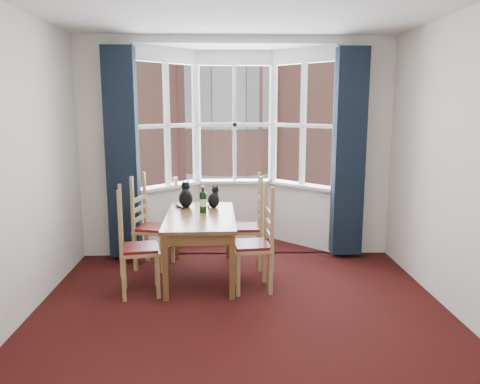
{
  "coord_description": "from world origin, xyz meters",
  "views": [
    {
      "loc": [
        -0.16,
        -3.77,
        1.94
      ],
      "look_at": [
        0.01,
        1.05,
        1.05
      ],
      "focal_mm": 35.0,
      "sensor_mm": 36.0,
      "label": 1
    }
  ],
  "objects_px": {
    "chair_left_far": "(147,229)",
    "cat_right": "(214,199)",
    "chair_right_far": "(253,229)",
    "dining_table": "(200,222)",
    "chair_left_near": "(131,250)",
    "wine_bottle": "(203,201)",
    "cat_left": "(186,197)",
    "candle_tall": "(176,181)",
    "chair_right_near": "(260,246)"
  },
  "relations": [
    {
      "from": "chair_left_far",
      "to": "cat_right",
      "type": "xyz_separation_m",
      "value": [
        0.82,
        0.05,
        0.35
      ]
    },
    {
      "from": "chair_right_far",
      "to": "cat_right",
      "type": "bearing_deg",
      "value": 168.0
    },
    {
      "from": "dining_table",
      "to": "chair_left_far",
      "type": "bearing_deg",
      "value": 151.39
    },
    {
      "from": "dining_table",
      "to": "chair_left_near",
      "type": "xyz_separation_m",
      "value": [
        -0.7,
        -0.49,
        -0.17
      ]
    },
    {
      "from": "dining_table",
      "to": "wine_bottle",
      "type": "distance_m",
      "value": 0.26
    },
    {
      "from": "cat_left",
      "to": "chair_right_far",
      "type": "bearing_deg",
      "value": -9.17
    },
    {
      "from": "chair_right_far",
      "to": "cat_right",
      "type": "height_order",
      "value": "cat_right"
    },
    {
      "from": "candle_tall",
      "to": "dining_table",
      "type": "bearing_deg",
      "value": -71.96
    },
    {
      "from": "chair_right_far",
      "to": "candle_tall",
      "type": "height_order",
      "value": "candle_tall"
    },
    {
      "from": "chair_left_near",
      "to": "cat_right",
      "type": "height_order",
      "value": "cat_right"
    },
    {
      "from": "chair_right_far",
      "to": "chair_left_far",
      "type": "bearing_deg",
      "value": 177.85
    },
    {
      "from": "chair_left_near",
      "to": "wine_bottle",
      "type": "bearing_deg",
      "value": 41.02
    },
    {
      "from": "chair_left_near",
      "to": "chair_right_far",
      "type": "height_order",
      "value": "same"
    },
    {
      "from": "chair_left_near",
      "to": "candle_tall",
      "type": "xyz_separation_m",
      "value": [
        0.3,
        1.7,
        0.45
      ]
    },
    {
      "from": "chair_left_far",
      "to": "candle_tall",
      "type": "relative_size",
      "value": 8.55
    },
    {
      "from": "candle_tall",
      "to": "cat_right",
      "type": "bearing_deg",
      "value": -55.74
    },
    {
      "from": "chair_left_far",
      "to": "chair_left_near",
      "type": "bearing_deg",
      "value": -91.73
    },
    {
      "from": "dining_table",
      "to": "chair_left_near",
      "type": "bearing_deg",
      "value": -144.69
    },
    {
      "from": "chair_left_near",
      "to": "wine_bottle",
      "type": "height_order",
      "value": "wine_bottle"
    },
    {
      "from": "dining_table",
      "to": "cat_left",
      "type": "xyz_separation_m",
      "value": [
        -0.2,
        0.45,
        0.21
      ]
    },
    {
      "from": "chair_left_near",
      "to": "cat_left",
      "type": "distance_m",
      "value": 1.13
    },
    {
      "from": "chair_left_near",
      "to": "cat_left",
      "type": "height_order",
      "value": "cat_left"
    },
    {
      "from": "chair_right_far",
      "to": "cat_right",
      "type": "relative_size",
      "value": 3.42
    },
    {
      "from": "chair_left_near",
      "to": "cat_right",
      "type": "distance_m",
      "value": 1.29
    },
    {
      "from": "chair_right_far",
      "to": "cat_left",
      "type": "bearing_deg",
      "value": 170.83
    },
    {
      "from": "cat_right",
      "to": "candle_tall",
      "type": "relative_size",
      "value": 2.5
    },
    {
      "from": "dining_table",
      "to": "candle_tall",
      "type": "height_order",
      "value": "candle_tall"
    },
    {
      "from": "chair_right_far",
      "to": "candle_tall",
      "type": "xyz_separation_m",
      "value": [
        -1.01,
        0.89,
        0.45
      ]
    },
    {
      "from": "chair_right_near",
      "to": "cat_left",
      "type": "relative_size",
      "value": 2.81
    },
    {
      "from": "chair_left_near",
      "to": "cat_left",
      "type": "bearing_deg",
      "value": 61.98
    },
    {
      "from": "chair_left_far",
      "to": "chair_right_near",
      "type": "height_order",
      "value": "same"
    },
    {
      "from": "wine_bottle",
      "to": "candle_tall",
      "type": "xyz_separation_m",
      "value": [
        -0.42,
        1.07,
        0.06
      ]
    },
    {
      "from": "dining_table",
      "to": "chair_right_far",
      "type": "bearing_deg",
      "value": 27.32
    },
    {
      "from": "dining_table",
      "to": "chair_right_far",
      "type": "relative_size",
      "value": 1.58
    },
    {
      "from": "cat_right",
      "to": "candle_tall",
      "type": "bearing_deg",
      "value": 124.26
    },
    {
      "from": "dining_table",
      "to": "candle_tall",
      "type": "distance_m",
      "value": 1.3
    },
    {
      "from": "cat_left",
      "to": "candle_tall",
      "type": "xyz_separation_m",
      "value": [
        -0.2,
        0.76,
        0.08
      ]
    },
    {
      "from": "dining_table",
      "to": "cat_right",
      "type": "height_order",
      "value": "cat_right"
    },
    {
      "from": "chair_right_far",
      "to": "dining_table",
      "type": "bearing_deg",
      "value": -152.68
    },
    {
      "from": "dining_table",
      "to": "candle_tall",
      "type": "xyz_separation_m",
      "value": [
        -0.39,
        1.21,
        0.29
      ]
    },
    {
      "from": "cat_left",
      "to": "candle_tall",
      "type": "bearing_deg",
      "value": 104.6
    },
    {
      "from": "cat_left",
      "to": "chair_left_near",
      "type": "bearing_deg",
      "value": -118.02
    },
    {
      "from": "chair_right_far",
      "to": "wine_bottle",
      "type": "relative_size",
      "value": 2.94
    },
    {
      "from": "dining_table",
      "to": "cat_right",
      "type": "bearing_deg",
      "value": 70.72
    },
    {
      "from": "cat_right",
      "to": "candle_tall",
      "type": "xyz_separation_m",
      "value": [
        -0.54,
        0.79,
        0.1
      ]
    },
    {
      "from": "chair_right_near",
      "to": "cat_right",
      "type": "relative_size",
      "value": 3.42
    },
    {
      "from": "dining_table",
      "to": "chair_right_near",
      "type": "bearing_deg",
      "value": -31.42
    },
    {
      "from": "chair_left_near",
      "to": "cat_right",
      "type": "relative_size",
      "value": 3.42
    },
    {
      "from": "chair_left_far",
      "to": "chair_right_far",
      "type": "bearing_deg",
      "value": -2.15
    },
    {
      "from": "dining_table",
      "to": "cat_left",
      "type": "relative_size",
      "value": 4.43
    }
  ]
}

